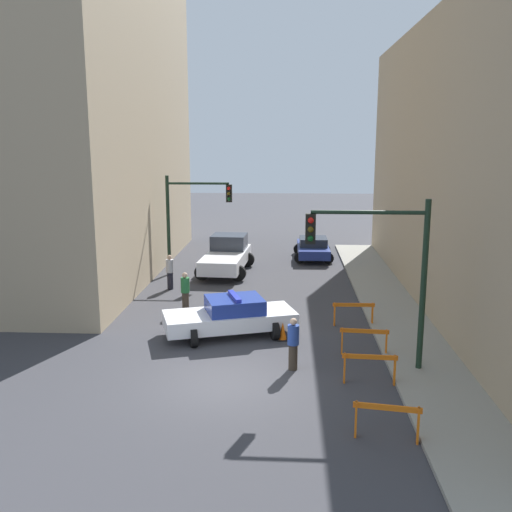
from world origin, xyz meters
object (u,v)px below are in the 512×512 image
(barrier_front, at_px, (387,416))
(traffic_cone, at_px, (283,331))
(white_truck, at_px, (227,255))
(pedestrian_corner, at_px, (170,272))
(pedestrian_sidewalk, at_px, (293,343))
(parked_car_near, at_px, (313,248))
(pedestrian_crossing, at_px, (185,291))
(barrier_corner, at_px, (354,310))
(police_car, at_px, (231,316))
(barrier_back, at_px, (364,337))
(barrier_mid, at_px, (370,364))
(traffic_light_far, at_px, (189,211))
(traffic_light_near, at_px, (385,259))

(barrier_front, distance_m, traffic_cone, 7.23)
(white_truck, xyz_separation_m, pedestrian_corner, (-2.31, -3.75, -0.04))
(white_truck, bearing_deg, pedestrian_sidewalk, -71.41)
(parked_car_near, relative_size, pedestrian_crossing, 2.60)
(pedestrian_crossing, xyz_separation_m, barrier_corner, (6.75, -1.47, -0.24))
(barrier_front, bearing_deg, white_truck, 108.13)
(police_car, distance_m, barrier_back, 4.90)
(barrier_front, distance_m, barrier_mid, 3.19)
(traffic_light_far, height_order, parked_car_near, traffic_light_far)
(barrier_back, bearing_deg, parked_car_near, 93.85)
(barrier_mid, relative_size, barrier_corner, 1.00)
(pedestrian_sidewalk, relative_size, barrier_front, 1.05)
(pedestrian_corner, xyz_separation_m, barrier_back, (8.13, -8.04, -0.24))
(parked_car_near, distance_m, traffic_cone, 14.32)
(pedestrian_crossing, xyz_separation_m, pedestrian_corner, (-1.37, 3.53, 0.00))
(pedestrian_corner, relative_size, barrier_mid, 1.04)
(traffic_light_near, xyz_separation_m, barrier_back, (-0.34, 1.28, -2.91))
(police_car, bearing_deg, pedestrian_crossing, 19.84)
(barrier_mid, bearing_deg, pedestrian_corner, 127.77)
(white_truck, relative_size, barrier_back, 3.45)
(parked_car_near, distance_m, barrier_front, 21.00)
(traffic_light_far, height_order, police_car, traffic_light_far)
(white_truck, relative_size, barrier_front, 3.48)
(parked_car_near, bearing_deg, pedestrian_corner, -133.93)
(pedestrian_corner, distance_m, barrier_corner, 9.54)
(pedestrian_corner, relative_size, traffic_cone, 2.53)
(traffic_light_near, xyz_separation_m, pedestrian_corner, (-8.47, 9.32, -2.67))
(traffic_light_near, distance_m, pedestrian_crossing, 9.54)
(police_car, relative_size, barrier_front, 3.17)
(traffic_light_near, height_order, pedestrian_corner, traffic_light_near)
(pedestrian_crossing, relative_size, pedestrian_corner, 1.00)
(parked_car_near, xyz_separation_m, pedestrian_corner, (-7.09, -7.48, 0.19))
(traffic_light_near, height_order, pedestrian_crossing, traffic_light_near)
(traffic_light_far, bearing_deg, white_truck, 20.92)
(traffic_light_near, relative_size, white_truck, 0.94)
(barrier_mid, xyz_separation_m, barrier_back, (0.14, 2.28, 0.00))
(pedestrian_sidewalk, relative_size, barrier_corner, 1.04)
(barrier_front, bearing_deg, police_car, 121.61)
(pedestrian_crossing, distance_m, barrier_front, 11.96)
(pedestrian_sidewalk, bearing_deg, barrier_mid, -3.75)
(pedestrian_sidewalk, bearing_deg, parked_car_near, 104.68)
(traffic_light_near, distance_m, pedestrian_sidewalk, 3.79)
(pedestrian_corner, relative_size, barrier_corner, 1.04)
(parked_car_near, distance_m, barrier_mid, 17.82)
(white_truck, distance_m, barrier_front, 18.16)
(pedestrian_corner, bearing_deg, barrier_mid, 107.22)
(traffic_light_near, relative_size, barrier_back, 3.25)
(pedestrian_sidewalk, bearing_deg, police_car, 145.34)
(traffic_light_near, height_order, pedestrian_sidewalk, traffic_light_near)
(barrier_front, distance_m, barrier_back, 5.47)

